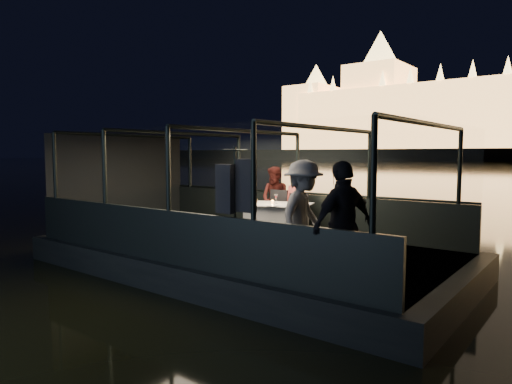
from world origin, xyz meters
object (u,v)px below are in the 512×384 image
Objects in this scene: dining_table_central at (277,221)px; chair_port_right at (294,216)px; chair_port_left at (274,214)px; coat_stand at (235,215)px; wine_bottle at (247,196)px; passenger_dark at (343,228)px; person_woman_coral at (295,202)px; passenger_stripe at (303,218)px; person_man_maroon at (276,200)px.

dining_table_central is 0.51m from chair_port_right.
chair_port_left is 0.53m from chair_port_right.
coat_stand is 6.24× the size of wine_bottle.
dining_table_central is 1.54× the size of chair_port_right.
passenger_dark is 5.62× the size of wine_bottle.
dining_table_central is 4.62× the size of wine_bottle.
dining_table_central is at bearing -96.67° from person_woman_coral.
person_woman_coral is at bearing 27.41° from passenger_stripe.
chair_port_right is 3.00× the size of wine_bottle.
dining_table_central is at bearing -50.06° from chair_port_left.
chair_port_left is 0.43m from person_man_maroon.
coat_stand is 1.39× the size of person_woman_coral.
person_woman_coral is 0.54m from person_man_maroon.
chair_port_left is at bearing 115.38° from coat_stand.
wine_bottle is (-3.46, 2.25, 0.06)m from passenger_dark.
chair_port_right is at bearing 46.55° from wine_bottle.
chair_port_right is 0.67× the size of person_woman_coral.
dining_table_central is 2.81m from passenger_stripe.
passenger_stripe reaches higher than wine_bottle.
passenger_stripe is at bearing -46.47° from dining_table_central.
chair_port_left is 0.71× the size of person_woman_coral.
person_woman_coral is at bearing 32.53° from chair_port_left.
passenger_stripe reaches higher than person_man_maroon.
coat_stand reaches higher than dining_table_central.
person_woman_coral is (-0.00, 0.72, 0.36)m from dining_table_central.
person_woman_coral is 0.80× the size of passenger_stripe.
chair_port_right is at bearing -119.32° from passenger_dark.
coat_stand is at bearing 122.92° from passenger_stripe.
passenger_stripe is (2.45, -2.73, 0.10)m from person_man_maroon.
person_man_maroon reaches higher than dining_table_central.
coat_stand is (1.10, -2.71, 0.51)m from dining_table_central.
passenger_stripe is (1.91, -2.73, 0.10)m from person_woman_coral.
coat_stand reaches higher than person_woman_coral.
coat_stand is 1.11× the size of passenger_dark.
chair_port_left is 3.52m from coat_stand.
dining_table_central is 3.85m from passenger_dark.
person_man_maroon is (-0.54, 0.00, 0.00)m from person_woman_coral.
dining_table_central is 2.96m from coat_stand.
passenger_stripe is at bearing -48.42° from chair_port_left.
dining_table_central is 0.82× the size of passenger_dark.
person_man_maroon is 0.88× the size of passenger_dark.
chair_port_right is 3.09m from passenger_stripe.
passenger_dark reaches higher than person_man_maroon.
passenger_dark reaches higher than chair_port_right.
wine_bottle reaches higher than chair_port_right.
person_woman_coral is 4.33m from passenger_dark.
person_woman_coral is 0.80× the size of passenger_dark.
wine_bottle is at bearing -97.52° from person_man_maroon.
person_woman_coral is at bearing 108.50° from chair_port_right.
chair_port_right is at bearing -66.41° from person_woman_coral.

